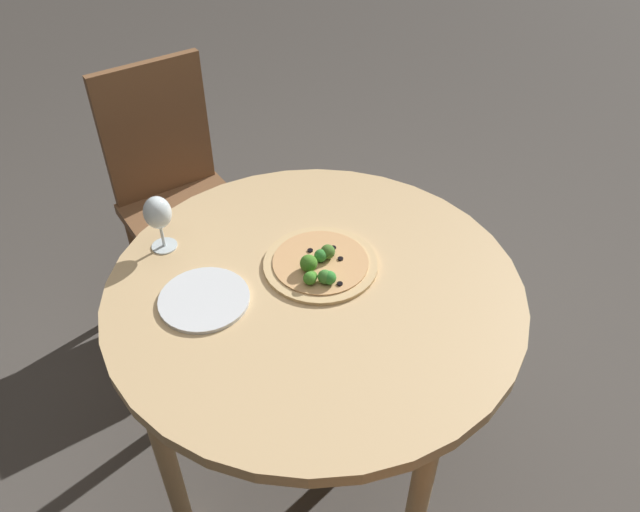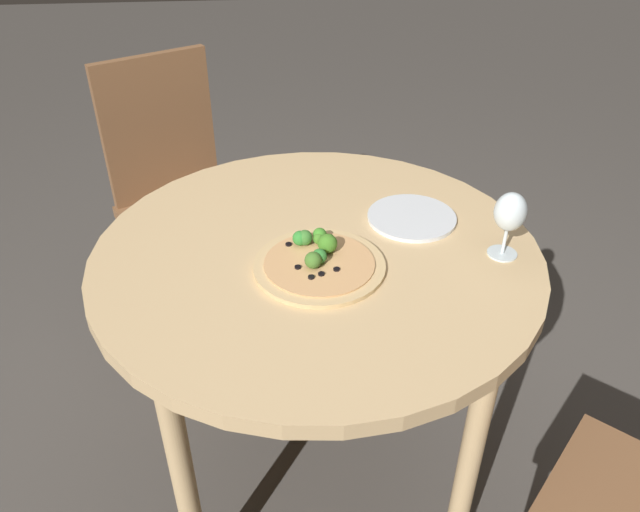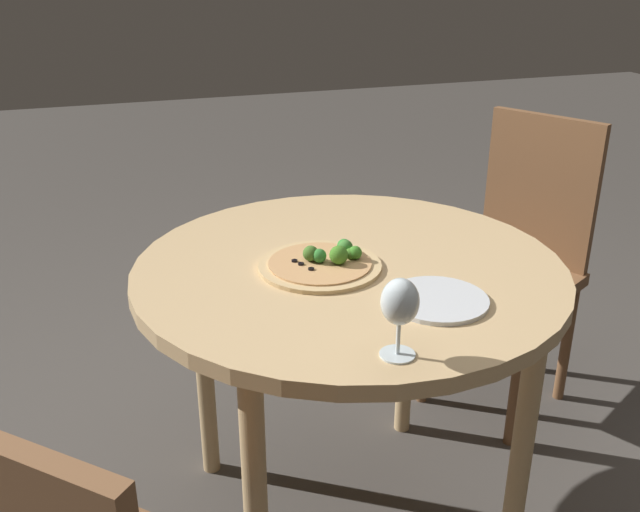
# 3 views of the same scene
# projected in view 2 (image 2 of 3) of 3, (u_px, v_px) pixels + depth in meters

# --- Properties ---
(ground_plane) EXTENTS (12.00, 12.00, 0.00)m
(ground_plane) POSITION_uv_depth(u_px,v_px,m) (317.00, 464.00, 1.84)
(ground_plane) COLOR #4C4742
(dining_table) EXTENTS (1.01, 1.01, 0.77)m
(dining_table) POSITION_uv_depth(u_px,v_px,m) (317.00, 278.00, 1.45)
(dining_table) COLOR tan
(dining_table) RESTS_ON ground_plane
(chair) EXTENTS (0.54, 0.54, 0.96)m
(chair) POSITION_uv_depth(u_px,v_px,m) (180.00, 194.00, 2.11)
(chair) COLOR brown
(chair) RESTS_ON ground_plane
(pizza) EXTENTS (0.29, 0.29, 0.06)m
(pizza) POSITION_uv_depth(u_px,v_px,m) (319.00, 260.00, 1.34)
(pizza) COLOR tan
(pizza) RESTS_ON dining_table
(wine_glass) EXTENTS (0.07, 0.07, 0.15)m
(wine_glass) POSITION_uv_depth(u_px,v_px,m) (510.00, 214.00, 1.32)
(wine_glass) COLOR silver
(wine_glass) RESTS_ON dining_table
(plate_near) EXTENTS (0.21, 0.21, 0.01)m
(plate_near) POSITION_uv_depth(u_px,v_px,m) (412.00, 217.00, 1.50)
(plate_near) COLOR silver
(plate_near) RESTS_ON dining_table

